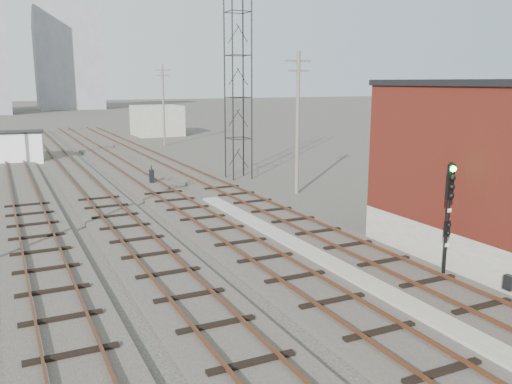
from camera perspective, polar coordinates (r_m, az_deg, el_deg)
ground at (r=63.18m, az=-15.77°, el=4.63°), size 320.00×320.00×0.00m
track_right at (r=43.52m, az=-7.60°, el=2.15°), size 3.20×90.00×0.39m
track_mid_right at (r=42.47m, az=-12.73°, el=1.73°), size 3.20×90.00×0.39m
track_mid_left at (r=41.78m, az=-18.07°, el=1.28°), size 3.20×90.00×0.39m
track_left at (r=41.46m, az=-23.54°, el=0.81°), size 3.20×90.00×0.39m
platform_curb at (r=20.68m, az=9.28°, el=-8.43°), size 0.90×28.00×0.26m
lattice_tower at (r=40.28m, az=-1.91°, el=12.06°), size 1.60×1.60×15.00m
utility_pole_right_a at (r=34.57m, az=4.40°, el=7.63°), size 1.80×0.24×9.00m
utility_pole_right_b at (r=62.33m, az=-9.72°, el=9.23°), size 1.80×0.24×9.00m
apartment_right at (r=153.11m, az=-19.17°, el=13.13°), size 16.00×12.00×26.00m
shed_right at (r=74.69m, az=-10.38°, el=7.42°), size 6.00×6.00×4.00m
signal_mast at (r=20.71m, az=19.61°, el=-1.84°), size 0.40×0.42×4.33m
switch_stand at (r=38.54m, az=-10.92°, el=1.60°), size 0.31×0.31×1.31m
site_trailer at (r=52.93m, az=-25.04°, el=4.27°), size 6.99×3.61×2.83m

